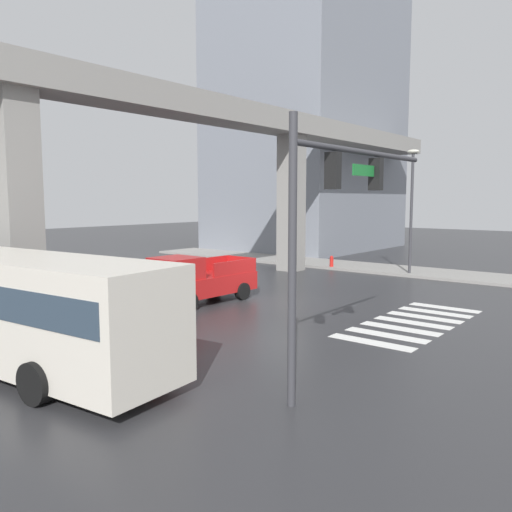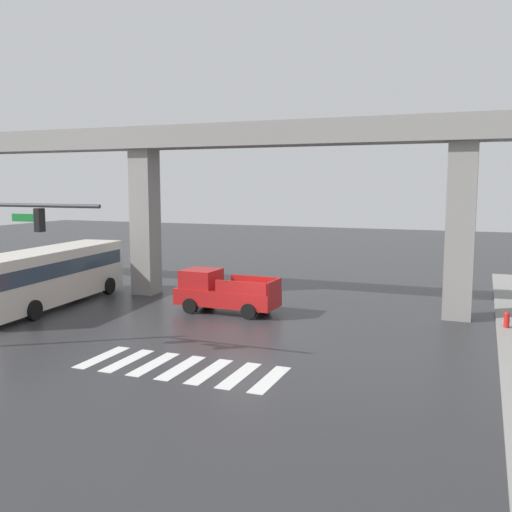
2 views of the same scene
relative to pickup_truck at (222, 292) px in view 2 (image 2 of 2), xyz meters
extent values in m
plane|color=#2D2D30|center=(2.42, -2.69, -0.99)|extent=(120.00, 120.00, 0.00)
cube|color=silver|center=(-0.88, -8.54, -0.98)|extent=(0.55, 2.80, 0.01)
cube|color=silver|center=(0.22, -8.54, -0.98)|extent=(0.55, 2.80, 0.01)
cube|color=silver|center=(1.32, -8.54, -0.98)|extent=(0.55, 2.80, 0.01)
cube|color=silver|center=(2.42, -8.54, -0.98)|extent=(0.55, 2.80, 0.01)
cube|color=silver|center=(3.52, -8.54, -0.98)|extent=(0.55, 2.80, 0.01)
cube|color=silver|center=(4.62, -8.54, -0.98)|extent=(0.55, 2.80, 0.01)
cube|color=silver|center=(5.72, -8.54, -0.98)|extent=(0.55, 2.80, 0.01)
cube|color=gray|center=(2.42, 2.84, 7.92)|extent=(52.95, 2.08, 1.20)
cube|color=gray|center=(-6.15, 2.84, 3.17)|extent=(1.30, 1.30, 8.31)
cube|color=gray|center=(10.99, 2.84, 3.17)|extent=(1.30, 1.30, 8.31)
cube|color=red|center=(0.30, -0.01, -0.21)|extent=(5.15, 2.04, 0.80)
cube|color=red|center=(-1.15, 0.03, 0.64)|extent=(1.75, 1.79, 0.90)
cube|color=#3F5160|center=(-1.62, 0.04, 0.64)|extent=(0.14, 1.67, 0.77)
cube|color=red|center=(1.42, -0.91, 0.49)|extent=(2.65, 0.17, 0.60)
cube|color=red|center=(1.47, 0.83, 0.49)|extent=(2.65, 0.17, 0.60)
cube|color=red|center=(2.80, -0.07, 0.49)|extent=(0.15, 1.75, 0.60)
cylinder|color=black|center=(-1.30, -0.87, -0.61)|extent=(0.77, 0.30, 0.76)
cylinder|color=black|center=(-1.26, 0.94, -0.61)|extent=(0.77, 0.30, 0.76)
cylinder|color=black|center=(1.86, -0.95, -0.61)|extent=(0.77, 0.30, 0.76)
cylinder|color=black|center=(1.91, 0.85, -0.61)|extent=(0.77, 0.30, 0.76)
cube|color=beige|center=(-8.97, -2.03, 0.65)|extent=(3.52, 10.99, 2.70)
cube|color=#2D3D4C|center=(-8.97, -2.03, 1.12)|extent=(3.51, 10.46, 0.76)
cube|color=#2D3D4C|center=(-9.48, 3.31, 0.99)|extent=(2.25, 0.29, 1.49)
cylinder|color=black|center=(-10.55, 1.62, -0.51)|extent=(0.44, 0.99, 0.96)
cylinder|color=black|center=(-8.11, 1.85, -0.51)|extent=(0.44, 0.99, 0.96)
cylinder|color=black|center=(-7.47, -4.87, -0.51)|extent=(0.44, 0.99, 0.96)
cylinder|color=#38383D|center=(-3.30, -9.43, 4.61)|extent=(6.40, 0.14, 0.14)
cube|color=black|center=(-2.70, -9.43, 4.09)|extent=(0.24, 0.32, 0.84)
sphere|color=red|center=(-2.70, -9.43, 4.35)|extent=(0.17, 0.17, 0.17)
cube|color=#19722D|center=(-3.39, -9.43, 4.16)|extent=(1.10, 0.04, 0.28)
cylinder|color=red|center=(13.11, 1.17, -0.64)|extent=(0.24, 0.24, 0.70)
sphere|color=red|center=(13.11, 1.17, -0.25)|extent=(0.22, 0.22, 0.22)
camera|label=1|loc=(-15.34, -15.59, 3.45)|focal=36.33mm
camera|label=2|loc=(11.97, -25.56, 5.36)|focal=40.34mm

